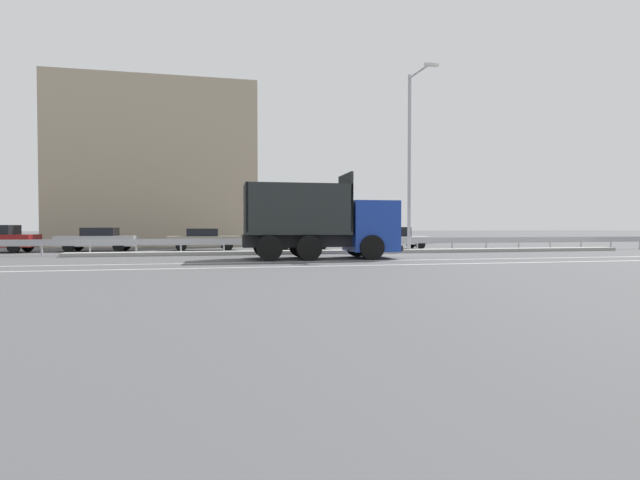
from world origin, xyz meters
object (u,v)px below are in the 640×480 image
dump_truck (338,228)px  parked_car_4 (395,238)px  median_road_sign (368,232)px  parked_car_1 (98,239)px  parked_car_3 (300,238)px  street_lamp_1 (411,154)px  parked_car_2 (204,239)px

dump_truck → parked_car_4: size_ratio=1.57×
dump_truck → median_road_sign: bearing=147.7°
parked_car_1 → parked_car_4: size_ratio=0.99×
median_road_sign → parked_car_3: 5.88m
street_lamp_1 → parked_car_1: street_lamp_1 is taller
parked_car_1 → parked_car_2: 5.81m
parked_car_2 → street_lamp_1: bearing=62.4°
parked_car_2 → parked_car_4: 11.77m
dump_truck → street_lamp_1: (4.96, 3.71, 3.96)m
median_road_sign → parked_car_3: median_road_sign is taller
dump_truck → parked_car_3: (-0.03, 9.12, -0.62)m
dump_truck → parked_car_4: (5.93, 8.48, -0.62)m
parked_car_3 → parked_car_2: bearing=88.4°
street_lamp_1 → parked_car_4: 6.69m
median_road_sign → dump_truck: bearing=-124.1°
dump_truck → median_road_sign: dump_truck is taller
parked_car_2 → parked_car_3: bearing=90.7°
street_lamp_1 → parked_car_2: size_ratio=2.24×
median_road_sign → street_lamp_1: bearing=-4.6°
median_road_sign → parked_car_3: size_ratio=0.54×
dump_truck → parked_car_1: 14.80m
median_road_sign → parked_car_1: 15.21m
parked_car_2 → parked_car_4: (11.76, -0.33, 0.02)m
dump_truck → parked_car_2: bearing=-144.7°
parked_car_1 → street_lamp_1: bearing=-104.9°
street_lamp_1 → parked_car_4: bearing=78.5°
median_road_sign → parked_car_4: 5.66m
median_road_sign → parked_car_1: (-14.28, 5.21, -0.43)m
parked_car_1 → dump_truck: bearing=-125.0°
median_road_sign → parked_car_2: 9.80m
median_road_sign → parked_car_1: bearing=159.9°
street_lamp_1 → parked_car_3: size_ratio=2.40×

